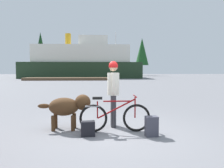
{
  "coord_description": "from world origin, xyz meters",
  "views": [
    {
      "loc": [
        -0.36,
        -5.14,
        1.53
      ],
      "look_at": [
        0.01,
        1.56,
        1.1
      ],
      "focal_mm": 35.12,
      "sensor_mm": 36.0,
      "label": 1
    }
  ],
  "objects_px": {
    "dog": "(68,106)",
    "ferry_boat": "(83,63)",
    "sailboat_moored": "(116,75)",
    "bicycle": "(114,117)",
    "handbag_pannier": "(88,129)",
    "backpack": "(152,126)",
    "person_cyclist": "(113,87)"
  },
  "relations": [
    {
      "from": "person_cyclist",
      "to": "handbag_pannier",
      "type": "bearing_deg",
      "value": -126.66
    },
    {
      "from": "person_cyclist",
      "to": "handbag_pannier",
      "type": "relative_size",
      "value": 5.06
    },
    {
      "from": "bicycle",
      "to": "handbag_pannier",
      "type": "bearing_deg",
      "value": -153.3
    },
    {
      "from": "ferry_boat",
      "to": "sailboat_moored",
      "type": "relative_size",
      "value": 2.31
    },
    {
      "from": "backpack",
      "to": "sailboat_moored",
      "type": "distance_m",
      "value": 42.02
    },
    {
      "from": "ferry_boat",
      "to": "sailboat_moored",
      "type": "height_order",
      "value": "sailboat_moored"
    },
    {
      "from": "bicycle",
      "to": "backpack",
      "type": "distance_m",
      "value": 0.94
    },
    {
      "from": "dog",
      "to": "ferry_boat",
      "type": "xyz_separation_m",
      "value": [
        -2.54,
        37.61,
        2.41
      ]
    },
    {
      "from": "bicycle",
      "to": "dog",
      "type": "bearing_deg",
      "value": 165.74
    },
    {
      "from": "bicycle",
      "to": "dog",
      "type": "distance_m",
      "value": 1.23
    },
    {
      "from": "dog",
      "to": "handbag_pannier",
      "type": "relative_size",
      "value": 3.86
    },
    {
      "from": "backpack",
      "to": "sailboat_moored",
      "type": "xyz_separation_m",
      "value": [
        2.21,
        41.96,
        0.3
      ]
    },
    {
      "from": "handbag_pannier",
      "to": "sailboat_moored",
      "type": "xyz_separation_m",
      "value": [
        3.68,
        41.88,
        0.35
      ]
    },
    {
      "from": "sailboat_moored",
      "to": "handbag_pannier",
      "type": "bearing_deg",
      "value": -95.02
    },
    {
      "from": "dog",
      "to": "handbag_pannier",
      "type": "distance_m",
      "value": 0.92
    },
    {
      "from": "dog",
      "to": "ferry_boat",
      "type": "distance_m",
      "value": 37.77
    },
    {
      "from": "backpack",
      "to": "handbag_pannier",
      "type": "distance_m",
      "value": 1.47
    },
    {
      "from": "bicycle",
      "to": "ferry_boat",
      "type": "distance_m",
      "value": 38.18
    },
    {
      "from": "sailboat_moored",
      "to": "backpack",
      "type": "bearing_deg",
      "value": -93.01
    },
    {
      "from": "handbag_pannier",
      "to": "ferry_boat",
      "type": "height_order",
      "value": "ferry_boat"
    },
    {
      "from": "bicycle",
      "to": "dog",
      "type": "relative_size",
      "value": 1.3
    },
    {
      "from": "bicycle",
      "to": "sailboat_moored",
      "type": "bearing_deg",
      "value": 85.82
    },
    {
      "from": "backpack",
      "to": "handbag_pannier",
      "type": "relative_size",
      "value": 1.33
    },
    {
      "from": "ferry_boat",
      "to": "bicycle",
      "type": "bearing_deg",
      "value": -84.41
    },
    {
      "from": "dog",
      "to": "person_cyclist",
      "type": "bearing_deg",
      "value": 11.4
    },
    {
      "from": "backpack",
      "to": "ferry_boat",
      "type": "distance_m",
      "value": 38.68
    },
    {
      "from": "bicycle",
      "to": "person_cyclist",
      "type": "bearing_deg",
      "value": 90.0
    },
    {
      "from": "bicycle",
      "to": "handbag_pannier",
      "type": "relative_size",
      "value": 5.03
    },
    {
      "from": "sailboat_moored",
      "to": "ferry_boat",
      "type": "bearing_deg",
      "value": -151.61
    },
    {
      "from": "dog",
      "to": "backpack",
      "type": "bearing_deg",
      "value": -19.39
    },
    {
      "from": "backpack",
      "to": "bicycle",
      "type": "bearing_deg",
      "value": 153.9
    },
    {
      "from": "person_cyclist",
      "to": "ferry_boat",
      "type": "relative_size",
      "value": 0.08
    }
  ]
}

